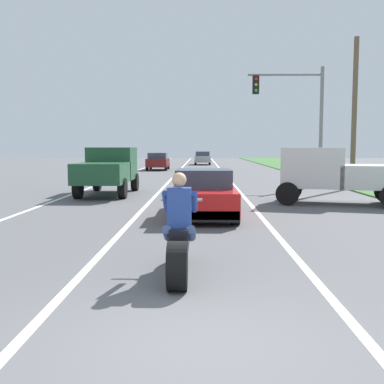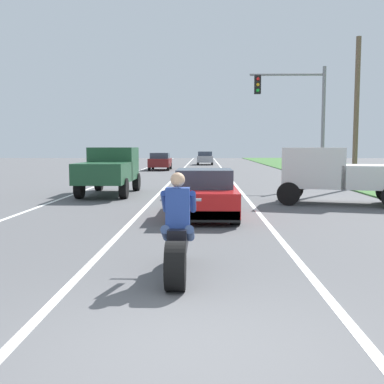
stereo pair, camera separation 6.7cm
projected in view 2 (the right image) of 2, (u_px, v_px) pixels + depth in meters
name	position (u px, v px, depth m)	size (l,w,h in m)	color
ground_plane	(189.00, 349.00, 4.60)	(160.00, 160.00, 0.00)	#565659
lane_stripe_left_solid	(100.00, 185.00, 24.64)	(0.14, 120.00, 0.01)	white
lane_stripe_right_solid	(236.00, 185.00, 24.45)	(0.14, 120.00, 0.01)	white
lane_stripe_centre_dashed	(168.00, 185.00, 24.54)	(0.14, 120.00, 0.01)	white
motorcycle_with_rider	(178.00, 240.00, 7.03)	(0.70, 2.21, 1.62)	black
sports_car_red	(204.00, 194.00, 13.43)	(1.84, 4.30, 1.37)	red
pickup_truck_left_lane_dark_green	(110.00, 168.00, 19.54)	(2.02, 4.80, 1.98)	#1E4C2D
pickup_truck_right_shoulder_white	(342.00, 173.00, 16.22)	(5.14, 3.14, 1.98)	silver
traffic_light_mast_near	(301.00, 108.00, 23.27)	(3.80, 0.34, 6.00)	gray
utility_pole_roadside	(356.00, 114.00, 22.11)	(0.24, 0.24, 7.17)	brown
distant_car_far_ahead	(160.00, 161.00, 40.47)	(1.80, 4.00, 1.50)	maroon
distant_car_further_ahead	(205.00, 158.00, 52.69)	(1.80, 4.00, 1.50)	#99999E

